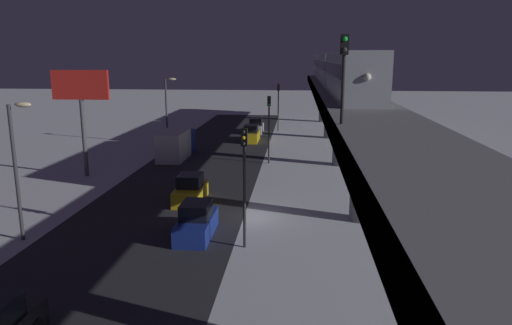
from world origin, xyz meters
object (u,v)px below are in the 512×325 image
object	(u,v)px
sedan_white	(256,127)
traffic_light_mid	(269,120)
rail_signal	(344,63)
box_truck	(176,144)
subway_train	(334,68)
traffic_light_far	(278,100)
commercial_billboard	(81,96)
sedan_yellow	(251,135)
sedan_yellow_2	(190,191)
sedan_blue	(196,222)
traffic_light_near	(244,171)

from	to	relation	value
sedan_white	traffic_light_mid	distance (m)	19.48
rail_signal	box_truck	size ratio (longest dim) A/B	0.54
subway_train	traffic_light_far	bearing A→B (deg)	-52.74
box_truck	commercial_billboard	bearing A→B (deg)	55.29
sedan_yellow	rail_signal	bearing A→B (deg)	-77.63
subway_train	sedan_yellow_2	bearing A→B (deg)	65.24
subway_train	sedan_blue	size ratio (longest dim) A/B	13.02
traffic_light_mid	traffic_light_far	world-z (taller)	same
sedan_yellow	box_truck	size ratio (longest dim) A/B	0.61
subway_train	box_truck	bearing A→B (deg)	31.28
rail_signal	sedan_white	size ratio (longest dim) A/B	0.89
subway_train	traffic_light_far	world-z (taller)	subway_train
commercial_billboard	rail_signal	bearing A→B (deg)	140.92
sedan_white	traffic_light_near	size ratio (longest dim) A/B	0.70
sedan_white	traffic_light_mid	size ratio (longest dim) A/B	0.70
sedan_blue	sedan_white	xyz separation A→B (m)	(-0.00, -38.22, -0.00)
subway_train	traffic_light_near	world-z (taller)	subway_train
rail_signal	box_truck	bearing A→B (deg)	-59.83
sedan_blue	traffic_light_near	world-z (taller)	traffic_light_near
rail_signal	traffic_light_far	bearing A→B (deg)	-83.77
sedan_white	traffic_light_near	world-z (taller)	traffic_light_near
sedan_white	traffic_light_mid	xyz separation A→B (m)	(-2.90, 18.96, 3.40)
sedan_yellow	traffic_light_near	size ratio (longest dim) A/B	0.70
rail_signal	sedan_yellow	world-z (taller)	rail_signal
sedan_yellow	sedan_yellow_2	world-z (taller)	same
box_truck	traffic_light_far	world-z (taller)	traffic_light_far
sedan_blue	sedan_yellow_2	distance (m)	6.69
rail_signal	traffic_light_near	world-z (taller)	rail_signal
traffic_light_far	traffic_light_mid	bearing A→B (deg)	90.00
sedan_blue	traffic_light_mid	xyz separation A→B (m)	(-2.90, -19.26, 3.40)
subway_train	traffic_light_far	distance (m)	11.93
sedan_blue	sedan_white	distance (m)	38.22
rail_signal	sedan_white	bearing A→B (deg)	-79.58
traffic_light_far	traffic_light_near	bearing A→B (deg)	90.00
traffic_light_near	commercial_billboard	world-z (taller)	commercial_billboard
box_truck	sedan_yellow	bearing A→B (deg)	-122.84
subway_train	commercial_billboard	bearing A→B (deg)	39.55
box_truck	traffic_light_far	distance (m)	21.11
sedan_yellow_2	sedan_white	bearing A→B (deg)	86.76
sedan_yellow	commercial_billboard	bearing A→B (deg)	-123.68
box_truck	traffic_light_mid	size ratio (longest dim) A/B	1.16
traffic_light_mid	commercial_billboard	size ratio (longest dim) A/B	0.72
traffic_light_near	traffic_light_far	xyz separation A→B (m)	(0.00, -41.37, 0.00)
traffic_light_far	commercial_billboard	size ratio (longest dim) A/B	0.72
sedan_yellow_2	traffic_light_near	world-z (taller)	traffic_light_near
rail_signal	box_truck	distance (m)	29.45
sedan_blue	traffic_light_near	xyz separation A→B (m)	(-2.90, 1.43, 3.40)
traffic_light_near	commercial_billboard	xyz separation A→B (m)	(15.22, -14.48, 2.63)
subway_train	sedan_yellow	distance (m)	12.43
sedan_white	commercial_billboard	bearing A→B (deg)	-116.08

